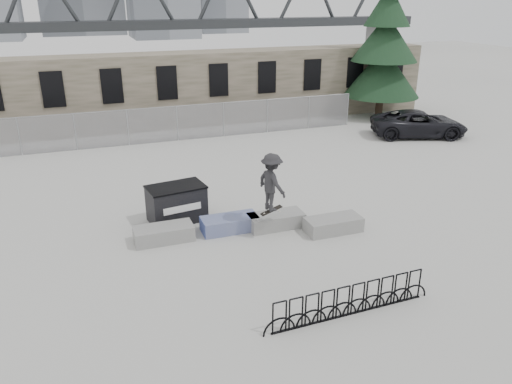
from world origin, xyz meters
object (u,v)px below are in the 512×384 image
planter_center_right (276,220)px  spruce_tree (385,46)px  suv (419,124)px  skateboarder (272,182)px  planter_center_left (230,223)px  bike_rack (350,301)px  dumpster (177,203)px  planter_far_left (164,233)px  planter_offset (333,224)px

planter_center_right → spruce_tree: size_ratio=0.17×
suv → skateboarder: skateboarder is taller
planter_center_right → planter_center_left: bearing=169.8°
bike_rack → suv: suv is taller
dumpster → spruce_tree: (16.51, 12.22, 4.00)m
planter_far_left → planter_offset: bearing=-12.8°
planter_offset → spruce_tree: bearing=52.6°
planter_center_left → spruce_tree: spruce_tree is taller
planter_far_left → planter_center_right: bearing=-4.4°
planter_center_left → planter_center_right: same height
bike_rack → suv: 19.10m
planter_offset → spruce_tree: spruce_tree is taller
planter_center_right → dumpster: dumpster is taller
suv → skateboarder: size_ratio=2.57×
planter_far_left → planter_offset: same height
planter_center_right → suv: bearing=34.6°
dumpster → suv: 17.22m
planter_far_left → planter_center_right: same height
planter_far_left → bike_rack: 7.05m
suv → dumpster: bearing=132.8°
planter_far_left → dumpster: bearing=62.7°
planter_offset → bike_rack: 4.98m
dumpster → planter_center_right: bearing=-37.2°
planter_offset → skateboarder: size_ratio=0.94×
planter_center_left → bike_rack: (1.50, -5.89, 0.15)m
planter_center_right → skateboarder: 1.86m
dumpster → skateboarder: 3.92m
suv → planter_center_right: bearing=143.9°
planter_far_left → dumpster: dumpster is taller
suv → planter_offset: bearing=151.2°
planter_center_left → planter_center_right: (1.66, -0.30, 0.00)m
planter_center_right → skateboarder: (-0.42, -0.60, 1.71)m
planter_far_left → spruce_tree: size_ratio=0.17×
dumpster → bike_rack: bearing=-75.7°
planter_center_right → bike_rack: size_ratio=0.40×
planter_center_left → suv: suv is taller
planter_center_right → suv: 15.25m
planter_offset → bike_rack: (-1.94, -4.58, 0.15)m
planter_center_left → skateboarder: (1.23, -0.90, 1.71)m
planter_center_left → bike_rack: bearing=-75.7°
planter_center_left → skateboarder: bearing=-36.0°
dumpster → planter_center_left: bearing=-51.5°
planter_center_right → bike_rack: 5.60m
planter_center_left → planter_offset: 3.68m
planter_center_right → bike_rack: bike_rack is taller
planter_center_right → planter_offset: same height
planter_center_left → planter_center_right: bearing=-10.2°
planter_far_left → spruce_tree: (17.27, 13.70, 4.40)m
spruce_tree → planter_far_left: bearing=-141.6°
planter_center_left → dumpster: bearing=136.9°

